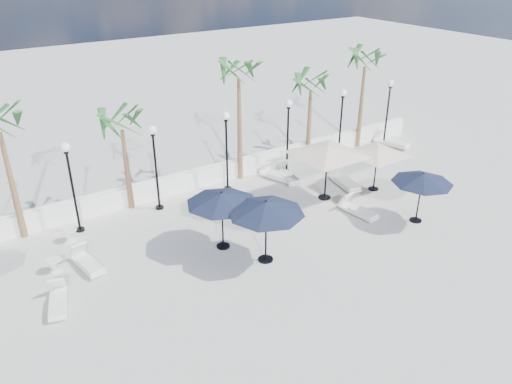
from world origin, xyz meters
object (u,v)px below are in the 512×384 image
lounger_3 (276,175)px  lounger_7 (392,142)px  parasol_cream_sq_a (328,147)px  lounger_2 (58,301)px  lounger_1 (87,262)px  parasol_cream_sq_b (378,148)px  lounger_6 (344,181)px  parasol_navy_right (423,178)px  lounger_5 (358,210)px  lounger_4 (287,175)px  parasol_navy_mid (266,208)px  parasol_navy_left (222,198)px

lounger_3 → lounger_7: bearing=-18.3°
parasol_cream_sq_a → lounger_2: bearing=-174.5°
lounger_1 → parasol_cream_sq_b: (13.33, -1.05, 1.91)m
lounger_6 → parasol_cream_sq_a: parasol_cream_sq_a is taller
parasol_cream_sq_b → parasol_navy_right: bearing=-102.5°
parasol_cream_sq_a → lounger_3: bearing=102.7°
parasol_cream_sq_b → parasol_cream_sq_a: bearing=167.1°
lounger_2 → lounger_3: 12.27m
lounger_3 → parasol_cream_sq_a: bearing=-95.6°
lounger_2 → lounger_5: bearing=11.5°
lounger_4 → parasol_cream_sq_a: 3.44m
lounger_2 → lounger_7: lounger_7 is taller
lounger_1 → lounger_3: (10.11, 2.51, -0.00)m
parasol_cream_sq_b → lounger_6: bearing=130.9°
lounger_5 → parasol_navy_mid: (-5.31, -0.68, 1.98)m
lounger_5 → parasol_cream_sq_a: 3.06m
parasol_navy_mid → parasol_cream_sq_a: (5.12, 2.67, 0.33)m
lounger_4 → parasol_navy_mid: 7.41m
parasol_navy_right → lounger_7: bearing=49.6°
lounger_1 → parasol_cream_sq_b: 13.51m
lounger_7 → lounger_4: bearing=167.8°
lounger_1 → lounger_7: size_ratio=0.84×
lounger_3 → parasol_cream_sq_b: parasol_cream_sq_b is taller
lounger_1 → lounger_2: bearing=-139.8°
lounger_4 → parasol_navy_right: parasol_navy_right is taller
lounger_2 → parasol_cream_sq_a: size_ratio=0.32×
lounger_2 → lounger_4: bearing=32.6°
lounger_2 → lounger_3: (11.55, 4.16, 0.01)m
lounger_4 → parasol_navy_left: 7.01m
lounger_3 → parasol_cream_sq_a: size_ratio=0.33×
lounger_1 → lounger_3: lounger_1 is taller
lounger_6 → parasol_navy_right: size_ratio=0.88×
parasol_navy_right → parasol_cream_sq_b: parasol_cream_sq_b is taller
lounger_2 → parasol_navy_left: parasol_navy_left is taller
lounger_6 → lounger_7: lounger_6 is taller
lounger_1 → lounger_4: lounger_4 is taller
lounger_2 → lounger_7: size_ratio=0.81×
lounger_3 → parasol_cream_sq_b: (3.22, -3.56, 1.91)m
lounger_3 → lounger_5: lounger_5 is taller
lounger_4 → parasol_cream_sq_b: bearing=-35.5°
lounger_5 → lounger_7: 8.91m
parasol_cream_sq_a → lounger_6: bearing=16.0°
lounger_1 → parasol_cream_sq_b: bearing=-13.2°
lounger_2 → parasol_navy_right: (14.07, -2.57, 1.77)m
lounger_3 → lounger_5: (0.85, -4.97, 0.01)m
lounger_7 → parasol_navy_right: 9.00m
lounger_1 → lounger_5: (10.97, -2.46, 0.01)m
parasol_navy_left → lounger_6: bearing=11.1°
lounger_1 → parasol_cream_sq_a: bearing=-11.2°
lounger_7 → parasol_navy_right: size_ratio=0.87×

